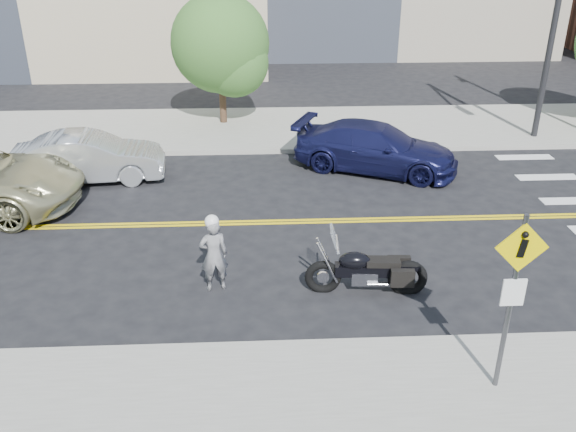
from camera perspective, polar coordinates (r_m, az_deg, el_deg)
The scene contains 9 objects.
ground_plane at distance 15.30m, azimuth -4.50°, elevation -0.65°, with size 120.00×120.00×0.00m, color black.
sidewalk_far at distance 22.24m, azimuth -4.07°, elevation 8.14°, with size 60.00×5.00×0.15m, color #9E9B91.
traffic_light at distance 21.13m, azimuth 25.11°, elevation 17.77°, with size 0.28×4.50×7.00m.
pedestrian_sign at distance 9.55m, azimuth 20.35°, elevation -6.36°, with size 0.78×0.08×3.00m.
motorcyclist at distance 12.28m, azimuth -6.97°, elevation -3.45°, with size 0.64×0.49×1.67m.
motorcycle at distance 12.23m, azimuth 7.46°, elevation -4.18°, with size 2.37×0.72×1.44m, color black, non-canonical shape.
parked_car_silver at distance 18.46m, azimuth -18.18°, elevation 5.21°, with size 1.48×4.26×1.40m, color #B1B5B9.
parked_car_blue at distance 18.54m, azimuth 8.21°, elevation 6.36°, with size 1.98×4.88×1.42m, color #181B4A.
tree_far_a at distance 22.23m, azimuth -6.38°, elevation 15.75°, with size 3.45×3.45×4.71m.
Camera 1 is at (0.53, -13.70, 6.78)m, focal length 38.00 mm.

